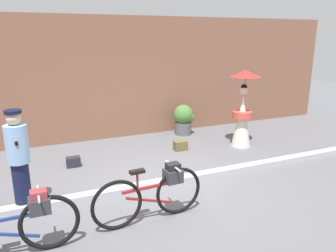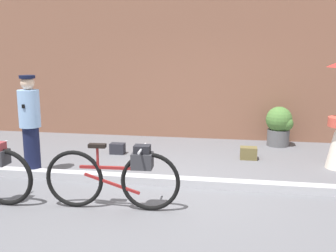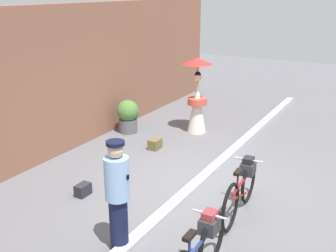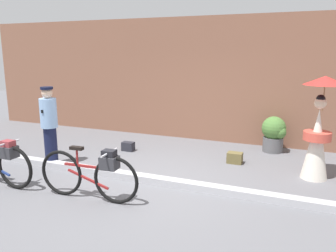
{
  "view_description": "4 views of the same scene",
  "coord_description": "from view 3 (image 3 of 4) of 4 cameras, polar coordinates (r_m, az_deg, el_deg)",
  "views": [
    {
      "loc": [
        -2.11,
        -5.21,
        2.7
      ],
      "look_at": [
        0.28,
        0.32,
        1.05
      ],
      "focal_mm": 35.17,
      "sensor_mm": 36.0,
      "label": 1
    },
    {
      "loc": [
        0.91,
        -5.6,
        2.01
      ],
      "look_at": [
        -0.1,
        0.26,
        0.86
      ],
      "focal_mm": 41.64,
      "sensor_mm": 36.0,
      "label": 2
    },
    {
      "loc": [
        -6.35,
        -2.94,
        3.52
      ],
      "look_at": [
        0.01,
        0.66,
        1.07
      ],
      "focal_mm": 43.97,
      "sensor_mm": 36.0,
      "label": 3
    },
    {
      "loc": [
        2.51,
        -5.25,
        2.31
      ],
      "look_at": [
        0.06,
        0.69,
        0.91
      ],
      "focal_mm": 36.23,
      "sensor_mm": 36.0,
      "label": 4
    }
  ],
  "objects": [
    {
      "name": "sidewalk_curb",
      "position": [
        7.8,
        4.21,
        -7.82
      ],
      "size": [
        14.0,
        0.2,
        0.12
      ],
      "primitive_type": "cube",
      "color": "#B2B2B7",
      "rests_on": "ground_plane"
    },
    {
      "name": "person_officer",
      "position": [
        5.69,
        -7.01,
        -9.34
      ],
      "size": [
        0.34,
        0.38,
        1.64
      ],
      "color": "#141938",
      "rests_on": "ground_plane"
    },
    {
      "name": "bicycle_far_side",
      "position": [
        6.85,
        10.17,
        -8.38
      ],
      "size": [
        1.76,
        0.48,
        0.86
      ],
      "color": "black",
      "rests_on": "ground_plane"
    },
    {
      "name": "person_with_parasol",
      "position": [
        10.4,
        4.07,
        4.09
      ],
      "size": [
        0.75,
        0.75,
        1.91
      ],
      "color": "silver",
      "rests_on": "ground_plane"
    },
    {
      "name": "backpack_spare",
      "position": [
        7.57,
        -11.68,
        -8.63
      ],
      "size": [
        0.29,
        0.19,
        0.21
      ],
      "color": "#26262D",
      "rests_on": "ground_plane"
    },
    {
      "name": "backpack_on_pavement",
      "position": [
        9.47,
        -1.79,
        -2.49
      ],
      "size": [
        0.31,
        0.22,
        0.23
      ],
      "color": "brown",
      "rests_on": "ground_plane"
    },
    {
      "name": "potted_plant_by_door",
      "position": [
        10.52,
        -5.5,
        1.52
      ],
      "size": [
        0.57,
        0.56,
        0.85
      ],
      "color": "#59595B",
      "rests_on": "ground_plane"
    },
    {
      "name": "building_wall",
      "position": [
        9.26,
        -15.72,
        5.95
      ],
      "size": [
        14.0,
        0.4,
        3.22
      ],
      "primitive_type": "cube",
      "color": "brown",
      "rests_on": "ground_plane"
    },
    {
      "name": "ground_plane",
      "position": [
        7.83,
        4.2,
        -8.21
      ],
      "size": [
        30.0,
        30.0,
        0.0
      ],
      "primitive_type": "plane",
      "color": "slate"
    }
  ]
}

